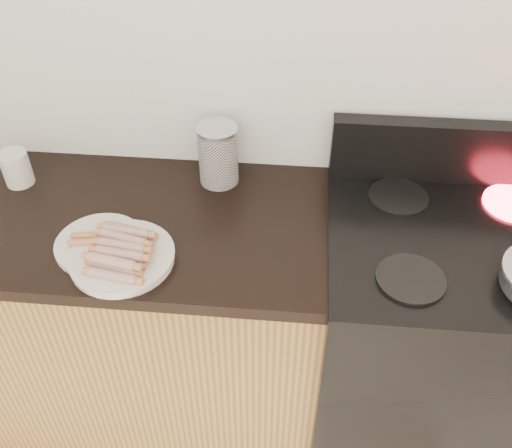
# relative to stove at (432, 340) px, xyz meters

# --- Properties ---
(wall_back) EXTENTS (4.00, 0.04, 2.60)m
(wall_back) POSITION_rel_stove_xyz_m (-0.78, 0.32, 0.84)
(wall_back) COLOR silver
(wall_back) RESTS_ON ground
(cabinet_base) EXTENTS (2.20, 0.59, 0.86)m
(cabinet_base) POSITION_rel_stove_xyz_m (-1.48, 0.01, -0.03)
(cabinet_base) COLOR #B47C36
(cabinet_base) RESTS_ON floor
(stove) EXTENTS (0.76, 0.65, 0.91)m
(stove) POSITION_rel_stove_xyz_m (0.00, 0.00, 0.00)
(stove) COLOR black
(stove) RESTS_ON floor
(stove_panel) EXTENTS (0.76, 0.06, 0.20)m
(stove_panel) POSITION_rel_stove_xyz_m (0.00, 0.28, 0.55)
(stove_panel) COLOR black
(stove_panel) RESTS_ON stove
(burner_near_left) EXTENTS (0.18, 0.18, 0.01)m
(burner_near_left) POSITION_rel_stove_xyz_m (-0.17, -0.17, 0.46)
(burner_near_left) COLOR black
(burner_near_left) RESTS_ON stove
(burner_far_left) EXTENTS (0.18, 0.18, 0.01)m
(burner_far_left) POSITION_rel_stove_xyz_m (-0.17, 0.17, 0.46)
(burner_far_left) COLOR black
(burner_far_left) RESTS_ON stove
(main_plate) EXTENTS (0.31, 0.31, 0.02)m
(main_plate) POSITION_rel_stove_xyz_m (-0.93, -0.16, 0.45)
(main_plate) COLOR white
(main_plate) RESTS_ON counter_slab
(side_plate) EXTENTS (0.30, 0.30, 0.02)m
(side_plate) POSITION_rel_stove_xyz_m (-1.01, -0.11, 0.45)
(side_plate) COLOR white
(side_plate) RESTS_ON counter_slab
(hotdog_pile) EXTENTS (0.13, 0.23, 0.05)m
(hotdog_pile) POSITION_rel_stove_xyz_m (-0.93, -0.16, 0.49)
(hotdog_pile) COLOR maroon
(hotdog_pile) RESTS_ON main_plate
(plain_sausages) EXTENTS (0.14, 0.07, 0.02)m
(plain_sausages) POSITION_rel_stove_xyz_m (-1.01, -0.11, 0.47)
(plain_sausages) COLOR #E07B56
(plain_sausages) RESTS_ON side_plate
(canister) EXTENTS (0.13, 0.13, 0.19)m
(canister) POSITION_rel_stove_xyz_m (-0.72, 0.22, 0.54)
(canister) COLOR silver
(canister) RESTS_ON counter_slab
(mug) EXTENTS (0.11, 0.11, 0.11)m
(mug) POSITION_rel_stove_xyz_m (-1.35, 0.15, 0.50)
(mug) COLOR white
(mug) RESTS_ON counter_slab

